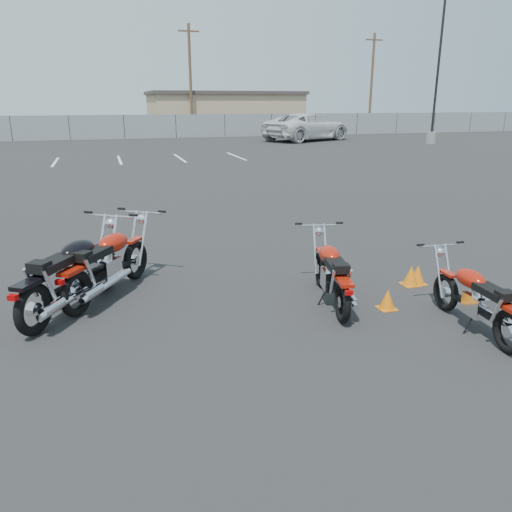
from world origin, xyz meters
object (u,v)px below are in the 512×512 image
object	(u,v)px
motorcycle_front_red	(108,264)
motorcycle_second_black	(72,274)
motorcycle_third_red	(332,274)
motorcycle_rear_red	(477,299)
white_van	(307,119)

from	to	relation	value
motorcycle_front_red	motorcycle_second_black	distance (m)	0.63
motorcycle_third_red	motorcycle_rear_red	bearing A→B (deg)	-45.06
motorcycle_front_red	motorcycle_third_red	world-z (taller)	motorcycle_front_red
motorcycle_front_red	white_van	xyz separation A→B (m)	(14.74, 27.92, 1.04)
motorcycle_front_red	motorcycle_second_black	world-z (taller)	motorcycle_second_black
motorcycle_second_black	white_van	xyz separation A→B (m)	(15.22, 28.33, 1.02)
motorcycle_second_black	motorcycle_third_red	xyz separation A→B (m)	(3.54, -0.80, -0.08)
white_van	motorcycle_rear_red	bearing A→B (deg)	135.87
motorcycle_second_black	motorcycle_rear_red	distance (m)	5.35
motorcycle_rear_red	motorcycle_second_black	bearing A→B (deg)	156.21
motorcycle_second_black	motorcycle_rear_red	bearing A→B (deg)	-23.79
motorcycle_front_red	motorcycle_rear_red	xyz separation A→B (m)	(4.41, -2.56, -0.09)
motorcycle_third_red	white_van	bearing A→B (deg)	68.15
motorcycle_front_red	motorcycle_third_red	xyz separation A→B (m)	(3.06, -1.20, -0.06)
motorcycle_third_red	motorcycle_front_red	bearing A→B (deg)	158.49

